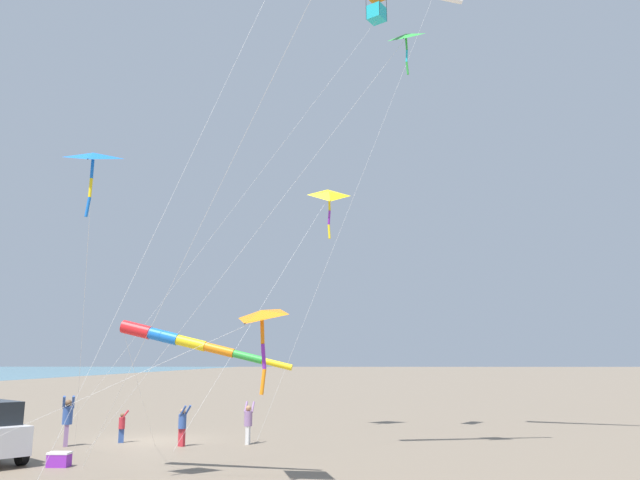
% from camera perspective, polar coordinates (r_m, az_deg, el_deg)
% --- Properties ---
extents(ground_plane, '(600.00, 600.00, 0.00)m').
position_cam_1_polar(ground_plane, '(25.84, -15.58, -17.62)').
color(ground_plane, '#756654').
extents(cooler_box, '(0.62, 0.42, 0.42)m').
position_cam_1_polar(cooler_box, '(20.49, -23.21, -18.33)').
color(cooler_box, purple).
rests_on(cooler_box, ground_plane).
extents(person_adult_flyer, '(0.56, 0.63, 1.81)m').
position_cam_1_polar(person_adult_flyer, '(24.99, -22.55, -15.15)').
color(person_adult_flyer, '#8E6B9E').
rests_on(person_adult_flyer, ground_plane).
extents(person_child_green_jacket, '(0.39, 0.49, 1.54)m').
position_cam_1_polar(person_child_green_jacket, '(23.95, -6.73, -16.46)').
color(person_child_green_jacket, silver).
rests_on(person_child_green_jacket, ground_plane).
extents(person_child_grey_jacket, '(0.41, 0.35, 1.20)m').
position_cam_1_polar(person_child_grey_jacket, '(25.39, -18.03, -16.12)').
color(person_child_grey_jacket, '#335199').
rests_on(person_child_grey_jacket, ground_plane).
extents(person_bystander_far, '(0.52, 0.48, 1.46)m').
position_cam_1_polar(person_bystander_far, '(23.78, -12.74, -16.41)').
color(person_bystander_far, '#B72833').
rests_on(person_bystander_far, ground_plane).
extents(kite_delta_rainbow_low_near, '(6.11, 6.34, 11.10)m').
position_cam_1_polar(kite_delta_rainbow_low_near, '(28.54, 0.85, 4.15)').
color(kite_delta_rainbow_low_near, yellow).
rests_on(kite_delta_rainbow_low_near, ground_plane).
extents(kite_delta_purple_drifting, '(11.57, 2.05, 14.54)m').
position_cam_1_polar(kite_delta_purple_drifting, '(22.78, 7.84, 18.07)').
color(kite_delta_purple_drifting, green).
rests_on(kite_delta_purple_drifting, ground_plane).
extents(kite_delta_small_distant, '(10.37, 1.92, 4.49)m').
position_cam_1_polar(kite_delta_small_distant, '(15.91, -5.55, -7.17)').
color(kite_delta_small_distant, orange).
rests_on(kite_delta_small_distant, ground_plane).
extents(kite_box_green_low_center, '(13.41, 1.09, 19.38)m').
position_cam_1_polar(kite_box_green_low_center, '(28.86, 5.25, 21.18)').
color(kite_box_green_low_center, orange).
rests_on(kite_box_green_low_center, ground_plane).
extents(kite_windsock_magenta_far_left, '(5.52, 6.28, 4.21)m').
position_cam_1_polar(kite_windsock_magenta_far_left, '(18.00, -12.78, -9.19)').
color(kite_windsock_magenta_far_left, red).
rests_on(kite_windsock_magenta_far_left, ground_plane).
extents(kite_delta_teal_far_right, '(3.81, 8.35, 8.41)m').
position_cam_1_polar(kite_delta_teal_far_right, '(16.74, -20.49, 7.11)').
color(kite_delta_teal_far_right, blue).
rests_on(kite_delta_teal_far_right, ground_plane).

